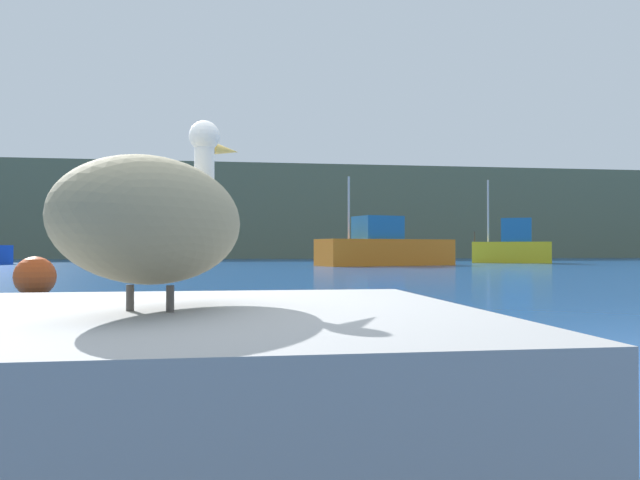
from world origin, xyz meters
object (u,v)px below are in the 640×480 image
object	(u,v)px
fishing_boat_yellow	(513,246)
mooring_buoy	(35,277)
pelican	(159,219)
fishing_boat_orange	(384,248)

from	to	relation	value
fishing_boat_yellow	mooring_buoy	size ratio (longest dim) A/B	7.00
pelican	mooring_buoy	xyz separation A→B (m)	(-3.41, 10.51, -0.66)
fishing_boat_orange	mooring_buoy	xyz separation A→B (m)	(-12.51, -21.44, -0.58)
pelican	fishing_boat_orange	bearing A→B (deg)	8.18
pelican	mooring_buoy	size ratio (longest dim) A/B	1.72
fishing_boat_orange	pelican	bearing A→B (deg)	57.61
mooring_buoy	pelican	bearing A→B (deg)	-72.02
fishing_boat_yellow	mooring_buoy	distance (m)	34.69
fishing_boat_yellow	fishing_boat_orange	distance (m)	11.16
fishing_boat_yellow	mooring_buoy	world-z (taller)	fishing_boat_yellow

